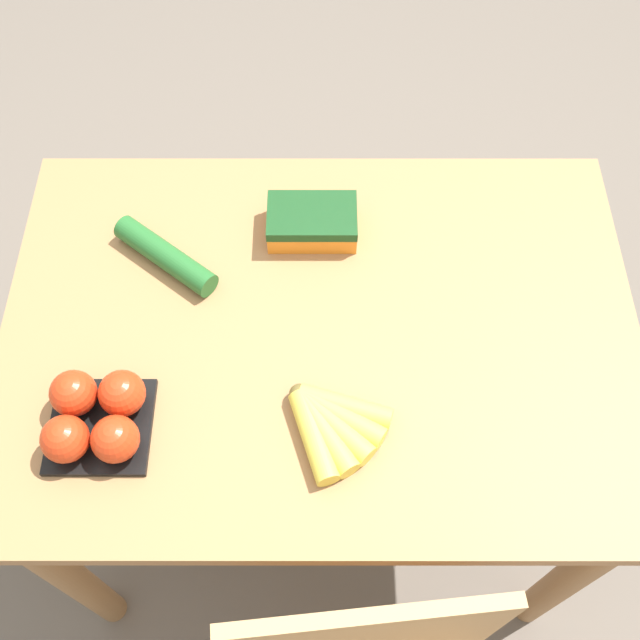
% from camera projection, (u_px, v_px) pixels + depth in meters
% --- Properties ---
extents(ground_plane, '(12.00, 12.00, 0.00)m').
position_uv_depth(ground_plane, '(320.00, 475.00, 1.94)').
color(ground_plane, '#665B51').
extents(dining_table, '(1.10, 0.78, 0.76)m').
position_uv_depth(dining_table, '(320.00, 363.00, 1.39)').
color(dining_table, '#9E7044').
rests_on(dining_table, ground_plane).
extents(banana_bunch, '(0.17, 0.17, 0.04)m').
position_uv_depth(banana_bunch, '(330.00, 422.00, 1.17)').
color(banana_bunch, brown).
rests_on(banana_bunch, dining_table).
extents(tomato_pack, '(0.16, 0.16, 0.08)m').
position_uv_depth(tomato_pack, '(95.00, 417.00, 1.15)').
color(tomato_pack, black).
rests_on(tomato_pack, dining_table).
extents(carrot_bag, '(0.16, 0.10, 0.06)m').
position_uv_depth(carrot_bag, '(312.00, 220.00, 1.36)').
color(carrot_bag, orange).
rests_on(carrot_bag, dining_table).
extents(cucumber_near, '(0.20, 0.17, 0.05)m').
position_uv_depth(cucumber_near, '(165.00, 256.00, 1.33)').
color(cucumber_near, '#236028').
rests_on(cucumber_near, dining_table).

